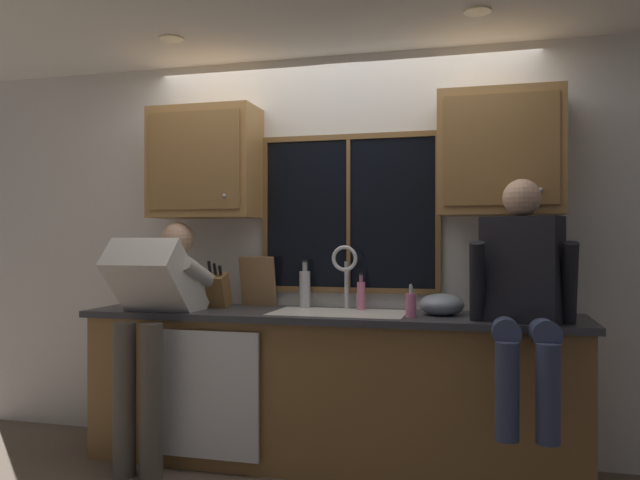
{
  "coord_description": "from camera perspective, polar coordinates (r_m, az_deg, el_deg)",
  "views": [
    {
      "loc": [
        0.91,
        -3.95,
        1.36
      ],
      "look_at": [
        -0.05,
        -0.3,
        1.36
      ],
      "focal_mm": 35.17,
      "sensor_mm": 36.0,
      "label": 1
    }
  ],
  "objects": [
    {
      "name": "dishwasher_front",
      "position": [
        3.79,
        -9.99,
        -13.71
      ],
      "size": [
        0.6,
        0.02,
        0.74
      ],
      "primitive_type": "cube",
      "color": "white"
    },
    {
      "name": "countertop",
      "position": [
        3.78,
        0.67,
        -6.91
      ],
      "size": [
        2.98,
        0.62,
        0.04
      ],
      "primitive_type": "cube",
      "color": "#38383D",
      "rests_on": "lower_cabinet_run"
    },
    {
      "name": "window_mullion_center",
      "position": [
        4.02,
        2.61,
        2.42
      ],
      "size": [
        0.02,
        0.02,
        0.95
      ],
      "primitive_type": "cube",
      "color": "brown"
    },
    {
      "name": "bottle_green_glass",
      "position": [
        4.02,
        -1.39,
        -4.4
      ],
      "size": [
        0.07,
        0.07,
        0.31
      ],
      "color": "#B7B7BC",
      "rests_on": "countertop"
    },
    {
      "name": "bottle_tall_clear",
      "position": [
        3.91,
        3.75,
        -5.0
      ],
      "size": [
        0.05,
        0.05,
        0.23
      ],
      "color": "pink",
      "rests_on": "countertop"
    },
    {
      "name": "lower_cabinet_run",
      "position": [
        3.88,
        0.75,
        -13.63
      ],
      "size": [
        2.92,
        0.58,
        0.88
      ],
      "primitive_type": "cube",
      "color": "olive",
      "rests_on": "floor"
    },
    {
      "name": "window_glass",
      "position": [
        4.04,
        2.65,
        2.42
      ],
      "size": [
        1.1,
        0.02,
        0.95
      ],
      "primitive_type": "cube",
      "color": "black"
    },
    {
      "name": "person_standing",
      "position": [
        3.9,
        -14.84,
        -6.27
      ],
      "size": [
        0.53,
        0.72,
        1.47
      ],
      "color": "#595147",
      "rests_on": "floor"
    },
    {
      "name": "mixing_bowl",
      "position": [
        3.73,
        11.01,
        -5.79
      ],
      "size": [
        0.26,
        0.26,
        0.13
      ],
      "primitive_type": "ellipsoid",
      "color": "#8C99A8",
      "rests_on": "countertop"
    },
    {
      "name": "faucet",
      "position": [
        3.93,
        2.42,
        -2.65
      ],
      "size": [
        0.18,
        0.09,
        0.4
      ],
      "color": "silver",
      "rests_on": "countertop"
    },
    {
      "name": "window_frame_top",
      "position": [
        4.08,
        2.62,
        9.36
      ],
      "size": [
        1.17,
        0.02,
        0.04
      ],
      "primitive_type": "cube",
      "color": "brown"
    },
    {
      "name": "window_frame_right",
      "position": [
        3.95,
        10.71,
        2.47
      ],
      "size": [
        0.03,
        0.02,
        0.95
      ],
      "primitive_type": "cube",
      "color": "brown"
    },
    {
      "name": "cutting_board",
      "position": [
        4.13,
        -5.68,
        -3.78
      ],
      "size": [
        0.24,
        0.09,
        0.33
      ],
      "primitive_type": "cube",
      "rotation": [
        0.21,
        0.0,
        0.0
      ],
      "color": "#997047",
      "rests_on": "countertop"
    },
    {
      "name": "window_frame_left",
      "position": [
        4.18,
        -5.02,
        2.33
      ],
      "size": [
        0.04,
        0.02,
        0.95
      ],
      "primitive_type": "cube",
      "color": "brown"
    },
    {
      "name": "upper_cabinet_left",
      "position": [
        4.21,
        -10.42,
        6.9
      ],
      "size": [
        0.7,
        0.36,
        0.72
      ],
      "color": "#9E703D"
    },
    {
      "name": "ceiling_downlight_left",
      "position": [
        3.98,
        -13.36,
        17.39
      ],
      "size": [
        0.14,
        0.14,
        0.01
      ],
      "primitive_type": "cylinder",
      "color": "#FFEAB2"
    },
    {
      "name": "ceiling_downlight_right",
      "position": [
        3.56,
        14.13,
        19.52
      ],
      "size": [
        0.14,
        0.14,
        0.01
      ],
      "primitive_type": "cylinder",
      "color": "#FFEAB2"
    },
    {
      "name": "upper_cabinet_right",
      "position": [
        3.82,
        16.05,
        7.6
      ],
      "size": [
        0.7,
        0.36,
        0.72
      ],
      "color": "#9E703D"
    },
    {
      "name": "person_sitting_on_counter",
      "position": [
        3.4,
        17.98,
        -4.25
      ],
      "size": [
        0.54,
        0.66,
        1.26
      ],
      "color": "#384260",
      "rests_on": "countertop"
    },
    {
      "name": "window_frame_bottom",
      "position": [
        4.04,
        2.62,
        -4.58
      ],
      "size": [
        1.17,
        0.02,
        0.04
      ],
      "primitive_type": "cube",
      "color": "brown"
    },
    {
      "name": "soap_dispenser",
      "position": [
        3.57,
        8.27,
        -5.84
      ],
      "size": [
        0.06,
        0.07,
        0.19
      ],
      "color": "pink",
      "rests_on": "countertop"
    },
    {
      "name": "knife_block",
      "position": [
        4.1,
        -9.23,
        -4.57
      ],
      "size": [
        0.12,
        0.18,
        0.32
      ],
      "color": "brown",
      "rests_on": "countertop"
    },
    {
      "name": "back_wall",
      "position": [
        4.11,
        1.92,
        -1.11
      ],
      "size": [
        5.32,
        0.12,
        2.55
      ],
      "primitive_type": "cube",
      "color": "silver",
      "rests_on": "floor"
    },
    {
      "name": "sink",
      "position": [
        3.79,
        1.72,
        -8.09
      ],
      "size": [
        0.8,
        0.46,
        0.21
      ],
      "color": "white",
      "rests_on": "lower_cabinet_run"
    }
  ]
}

